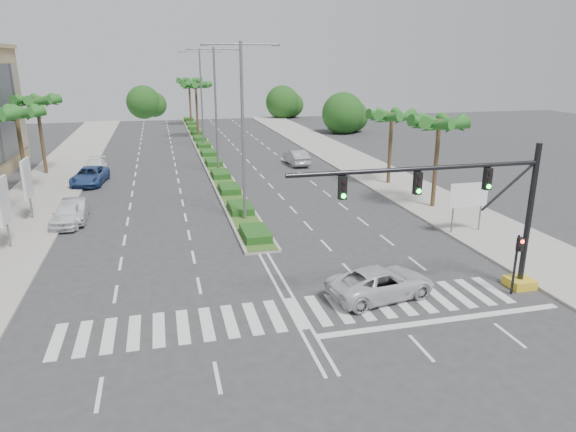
# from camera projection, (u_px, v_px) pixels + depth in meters

# --- Properties ---
(ground) EXTENTS (160.00, 160.00, 0.00)m
(ground) POSITION_uv_depth(u_px,v_px,m) (297.00, 313.00, 22.93)
(ground) COLOR #333335
(ground) RESTS_ON ground
(footpath_right) EXTENTS (6.00, 120.00, 0.15)m
(footpath_right) POSITION_uv_depth(u_px,v_px,m) (405.00, 188.00, 44.99)
(footpath_right) COLOR gray
(footpath_right) RESTS_ON ground
(footpath_left) EXTENTS (6.00, 120.00, 0.15)m
(footpath_left) POSITION_uv_depth(u_px,v_px,m) (29.00, 212.00, 37.94)
(footpath_left) COLOR gray
(footpath_left) RESTS_ON ground
(median) EXTENTS (2.20, 75.00, 0.20)m
(median) POSITION_uv_depth(u_px,v_px,m) (205.00, 149.00, 64.66)
(median) COLOR gray
(median) RESTS_ON ground
(median_grass) EXTENTS (1.80, 75.00, 0.04)m
(median_grass) POSITION_uv_depth(u_px,v_px,m) (205.00, 148.00, 64.62)
(median_grass) COLOR #2F511B
(median_grass) RESTS_ON median
(signal_gantry) EXTENTS (12.60, 1.20, 7.20)m
(signal_gantry) POSITION_uv_depth(u_px,v_px,m) (488.00, 224.00, 24.07)
(signal_gantry) COLOR gold
(signal_gantry) RESTS_ON ground
(pedestrian_signal) EXTENTS (0.28, 0.36, 3.00)m
(pedestrian_signal) POSITION_uv_depth(u_px,v_px,m) (518.00, 255.00, 24.17)
(pedestrian_signal) COLOR black
(pedestrian_signal) RESTS_ON ground
(direction_sign) EXTENTS (2.70, 0.11, 3.40)m
(direction_sign) POSITION_uv_depth(u_px,v_px,m) (468.00, 197.00, 32.76)
(direction_sign) COLOR slate
(direction_sign) RESTS_ON ground
(billboard_near) EXTENTS (0.18, 2.10, 4.35)m
(billboard_near) POSITION_uv_depth(u_px,v_px,m) (3.00, 201.00, 29.84)
(billboard_near) COLOR slate
(billboard_near) RESTS_ON ground
(billboard_far) EXTENTS (0.18, 2.10, 4.35)m
(billboard_far) POSITION_uv_depth(u_px,v_px,m) (27.00, 179.00, 35.40)
(billboard_far) COLOR slate
(billboard_far) RESTS_ON ground
(palm_left_far) EXTENTS (4.57, 4.68, 7.35)m
(palm_left_far) POSITION_uv_depth(u_px,v_px,m) (16.00, 116.00, 41.33)
(palm_left_far) COLOR brown
(palm_left_far) RESTS_ON ground
(palm_left_end) EXTENTS (4.57, 4.68, 7.75)m
(palm_left_end) POSITION_uv_depth(u_px,v_px,m) (37.00, 103.00, 48.64)
(palm_left_end) COLOR brown
(palm_left_end) RESTS_ON ground
(palm_right_near) EXTENTS (4.57, 4.68, 7.05)m
(palm_right_near) POSITION_uv_depth(u_px,v_px,m) (439.00, 126.00, 37.47)
(palm_right_near) COLOR brown
(palm_right_near) RESTS_ON ground
(palm_right_far) EXTENTS (4.57, 4.68, 6.75)m
(palm_right_far) POSITION_uv_depth(u_px,v_px,m) (392.00, 119.00, 44.98)
(palm_right_far) COLOR brown
(palm_right_far) RESTS_ON ground
(palm_median_a) EXTENTS (4.57, 4.68, 8.05)m
(palm_median_a) POSITION_uv_depth(u_px,v_px,m) (196.00, 87.00, 71.87)
(palm_median_a) COLOR brown
(palm_median_a) RESTS_ON ground
(palm_median_b) EXTENTS (4.57, 4.68, 8.05)m
(palm_median_b) POSITION_uv_depth(u_px,v_px,m) (189.00, 83.00, 85.79)
(palm_median_b) COLOR brown
(palm_median_b) RESTS_ON ground
(streetlight_near) EXTENTS (5.10, 0.25, 12.00)m
(streetlight_near) POSITION_uv_depth(u_px,v_px,m) (243.00, 124.00, 33.93)
(streetlight_near) COLOR slate
(streetlight_near) RESTS_ON ground
(streetlight_mid) EXTENTS (5.10, 0.25, 12.00)m
(streetlight_mid) POSITION_uv_depth(u_px,v_px,m) (216.00, 104.00, 48.78)
(streetlight_mid) COLOR slate
(streetlight_mid) RESTS_ON ground
(streetlight_far) EXTENTS (5.10, 0.25, 12.00)m
(streetlight_far) POSITION_uv_depth(u_px,v_px,m) (201.00, 94.00, 63.62)
(streetlight_far) COLOR slate
(streetlight_far) RESTS_ON ground
(car_parked_a) EXTENTS (2.29, 4.69, 1.54)m
(car_parked_a) POSITION_uv_depth(u_px,v_px,m) (69.00, 214.00, 34.98)
(car_parked_a) COLOR white
(car_parked_a) RESTS_ON ground
(car_parked_b) EXTENTS (1.72, 4.62, 1.51)m
(car_parked_b) POSITION_uv_depth(u_px,v_px,m) (74.00, 210.00, 35.90)
(car_parked_b) COLOR #A9AAAE
(car_parked_b) RESTS_ON ground
(car_parked_c) EXTENTS (3.23, 5.86, 1.55)m
(car_parked_c) POSITION_uv_depth(u_px,v_px,m) (90.00, 176.00, 46.45)
(car_parked_c) COLOR #2B4985
(car_parked_c) RESTS_ON ground
(car_parked_d) EXTENTS (2.01, 4.92, 1.43)m
(car_parked_d) POSITION_uv_depth(u_px,v_px,m) (95.00, 167.00, 50.62)
(car_parked_d) COLOR white
(car_parked_d) RESTS_ON ground
(car_crossing) EXTENTS (5.60, 3.33, 1.46)m
(car_crossing) POSITION_uv_depth(u_px,v_px,m) (381.00, 283.00, 24.31)
(car_crossing) COLOR silver
(car_crossing) RESTS_ON ground
(car_right) EXTENTS (1.89, 4.99, 1.63)m
(car_right) POSITION_uv_depth(u_px,v_px,m) (296.00, 157.00, 55.07)
(car_right) COLOR #B1B0B5
(car_right) RESTS_ON ground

